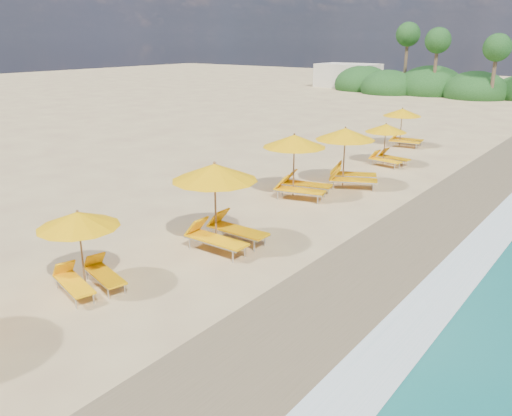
{
  "coord_description": "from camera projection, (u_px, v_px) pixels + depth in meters",
  "views": [
    {
      "loc": [
        8.82,
        -11.7,
        6.03
      ],
      "look_at": [
        0.0,
        0.0,
        1.2
      ],
      "focal_mm": 36.72,
      "sensor_mm": 36.0,
      "label": 1
    }
  ],
  "objects": [
    {
      "name": "ground",
      "position": [
        256.0,
        246.0,
        15.8
      ],
      "size": [
        160.0,
        160.0,
        0.0
      ],
      "primitive_type": "plane",
      "color": "#D0B87A",
      "rests_on": "ground"
    },
    {
      "name": "wet_sand",
      "position": [
        379.0,
        281.0,
        13.51
      ],
      "size": [
        4.0,
        160.0,
        0.01
      ],
      "primitive_type": "cube",
      "color": "#7A6749",
      "rests_on": "ground"
    },
    {
      "name": "surf_foam",
      "position": [
        490.0,
        312.0,
        11.96
      ],
      "size": [
        4.0,
        160.0,
        0.01
      ],
      "color": "white",
      "rests_on": "ground"
    },
    {
      "name": "station_3",
      "position": [
        83.0,
        246.0,
        12.77
      ],
      "size": [
        2.53,
        2.45,
        2.04
      ],
      "rotation": [
        0.0,
        0.0,
        -0.25
      ],
      "color": "olive",
      "rests_on": "ground"
    },
    {
      "name": "station_4",
      "position": [
        220.0,
        200.0,
        15.36
      ],
      "size": [
        2.77,
        2.55,
        2.58
      ],
      "rotation": [
        0.0,
        0.0,
        0.0
      ],
      "color": "olive",
      "rests_on": "ground"
    },
    {
      "name": "station_5",
      "position": [
        299.0,
        161.0,
        20.27
      ],
      "size": [
        3.09,
        2.99,
        2.5
      ],
      "rotation": [
        0.0,
        0.0,
        0.25
      ],
      "color": "olive",
      "rests_on": "ground"
    },
    {
      "name": "station_6",
      "position": [
        349.0,
        153.0,
        21.71
      ],
      "size": [
        3.32,
        3.32,
        2.51
      ],
      "rotation": [
        0.0,
        0.0,
        0.47
      ],
      "color": "olive",
      "rests_on": "ground"
    },
    {
      "name": "station_7",
      "position": [
        388.0,
        142.0,
        25.36
      ],
      "size": [
        2.42,
        2.3,
        2.05
      ],
      "rotation": [
        0.0,
        0.0,
        -0.15
      ],
      "color": "olive",
      "rests_on": "ground"
    },
    {
      "name": "station_8",
      "position": [
        404.0,
        125.0,
        29.75
      ],
      "size": [
        2.58,
        2.45,
        2.19
      ],
      "rotation": [
        0.0,
        0.0,
        0.15
      ],
      "color": "olive",
      "rests_on": "ground"
    },
    {
      "name": "treeline",
      "position": [
        439.0,
        86.0,
        55.68
      ],
      "size": [
        25.8,
        8.8,
        9.74
      ],
      "color": "#163D14",
      "rests_on": "ground"
    },
    {
      "name": "beach_building",
      "position": [
        348.0,
        76.0,
        64.34
      ],
      "size": [
        7.0,
        5.0,
        2.8
      ],
      "primitive_type": "cube",
      "color": "beige",
      "rests_on": "ground"
    }
  ]
}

